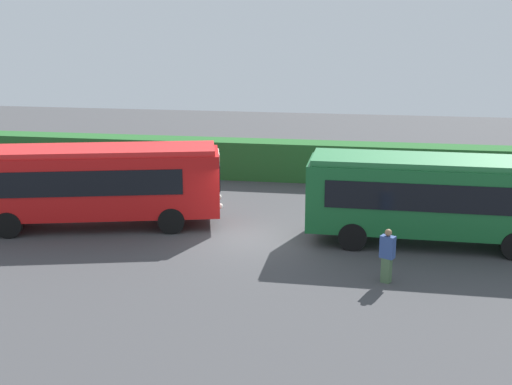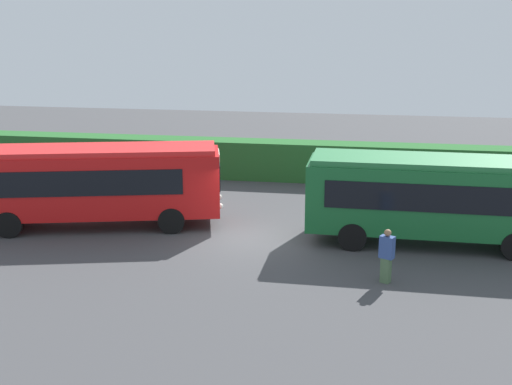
% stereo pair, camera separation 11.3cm
% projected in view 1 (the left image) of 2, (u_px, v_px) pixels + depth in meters
% --- Properties ---
extents(ground_plane, '(64.00, 64.00, 0.00)m').
position_uv_depth(ground_plane, '(250.00, 239.00, 24.93)').
color(ground_plane, '#424244').
extents(bus_red, '(9.93, 4.63, 3.13)m').
position_uv_depth(bus_red, '(93.00, 182.00, 25.84)').
color(bus_red, red).
rests_on(bus_red, ground_plane).
extents(bus_green, '(8.95, 2.70, 3.15)m').
position_uv_depth(bus_green, '(433.00, 195.00, 23.91)').
color(bus_green, '#19602D').
rests_on(bus_green, ground_plane).
extents(person_left, '(0.52, 0.47, 1.72)m').
position_uv_depth(person_left, '(79.00, 181.00, 29.67)').
color(person_left, '#4C6B47').
rests_on(person_left, ground_plane).
extents(person_center, '(0.46, 0.38, 1.88)m').
position_uv_depth(person_center, '(180.00, 186.00, 28.31)').
color(person_center, olive).
rests_on(person_center, ground_plane).
extents(person_right, '(0.50, 0.43, 1.72)m').
position_uv_depth(person_right, '(387.00, 254.00, 20.70)').
color(person_right, '#4C6B47').
rests_on(person_right, ground_plane).
extents(person_far, '(0.44, 0.51, 1.77)m').
position_uv_depth(person_far, '(446.00, 198.00, 26.85)').
color(person_far, '#4C6B47').
rests_on(person_far, ground_plane).
extents(hedge_row, '(44.00, 1.48, 1.90)m').
position_uv_depth(hedge_row, '(281.00, 160.00, 33.53)').
color(hedge_row, '#246028').
rests_on(hedge_row, ground_plane).
extents(traffic_cone, '(0.36, 0.36, 0.60)m').
position_uv_depth(traffic_cone, '(345.00, 192.00, 30.17)').
color(traffic_cone, orange).
rests_on(traffic_cone, ground_plane).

